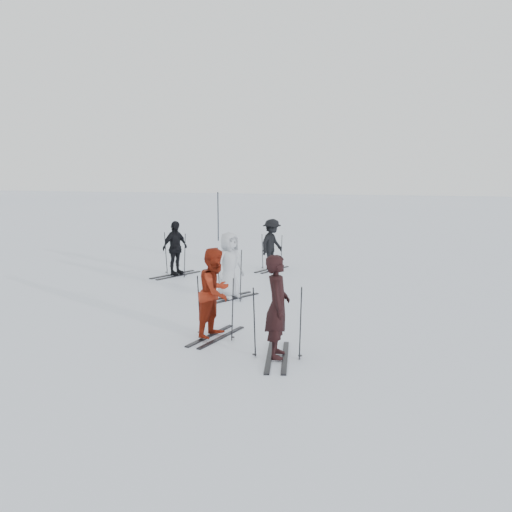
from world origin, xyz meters
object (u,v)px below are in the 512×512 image
(skier_uphill_far, at_px, (272,245))
(piste_marker, at_px, (218,216))
(skier_grey, at_px, (229,266))
(skier_uphill_left, at_px, (175,249))
(skier_near_dark, at_px, (277,308))
(skier_red, at_px, (215,294))

(skier_uphill_far, relative_size, piste_marker, 0.73)
(skier_grey, height_order, skier_uphill_far, skier_grey)
(skier_uphill_left, height_order, skier_uphill_far, skier_uphill_left)
(skier_near_dark, bearing_deg, piste_marker, 11.76)
(skier_near_dark, height_order, skier_uphill_left, skier_near_dark)
(skier_uphill_left, xyz_separation_m, skier_uphill_far, (2.50, 1.74, -0.01))
(piste_marker, bearing_deg, skier_grey, -68.49)
(skier_near_dark, distance_m, skier_red, 1.63)
(skier_red, bearing_deg, piste_marker, 30.89)
(skier_grey, height_order, skier_uphill_left, skier_grey)
(skier_grey, distance_m, skier_uphill_far, 4.20)
(skier_uphill_far, bearing_deg, skier_near_dark, -146.96)
(skier_uphill_left, distance_m, piste_marker, 8.45)
(skier_uphill_far, bearing_deg, skier_grey, -161.79)
(skier_uphill_far, bearing_deg, skier_red, -155.76)
(skier_red, xyz_separation_m, skier_uphill_far, (-0.85, 7.35, -0.05))
(skier_uphill_left, bearing_deg, skier_near_dark, -121.44)
(skier_near_dark, height_order, piste_marker, piste_marker)
(skier_uphill_far, xyz_separation_m, piste_marker, (-4.19, 6.53, 0.29))
(skier_near_dark, relative_size, skier_grey, 1.07)
(skier_grey, xyz_separation_m, skier_uphill_far, (-0.04, 4.20, -0.02))
(skier_red, relative_size, skier_grey, 1.04)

